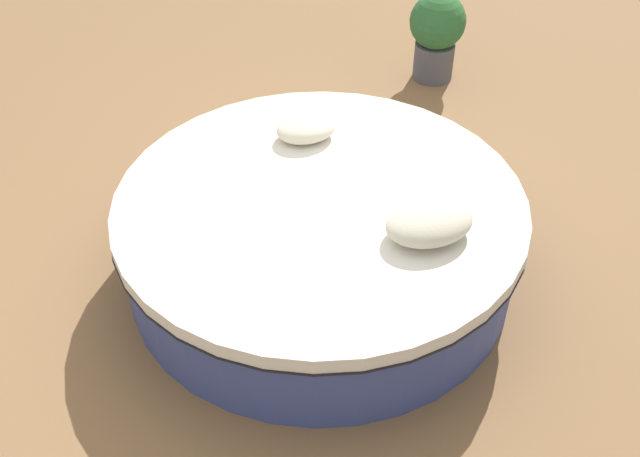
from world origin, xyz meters
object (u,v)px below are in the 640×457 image
at_px(throw_pillow_0, 429,223).
at_px(planter, 437,32).
at_px(throw_pillow_1, 306,129).
at_px(round_bed, 320,235).

distance_m(throw_pillow_0, planter, 3.01).
distance_m(throw_pillow_0, throw_pillow_1, 1.26).
distance_m(round_bed, throw_pillow_0, 0.82).
bearing_deg(throw_pillow_1, throw_pillow_0, -75.24).
bearing_deg(throw_pillow_0, throw_pillow_1, 104.76).
bearing_deg(planter, throw_pillow_0, -118.94).
distance_m(throw_pillow_1, planter, 2.27).
relative_size(round_bed, throw_pillow_0, 4.88).
relative_size(round_bed, planter, 3.20).
distance_m(round_bed, planter, 2.83).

